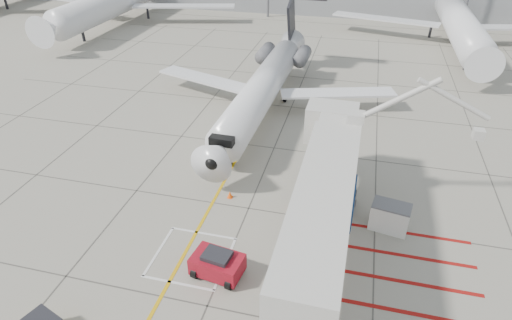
% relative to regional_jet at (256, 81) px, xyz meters
% --- Properties ---
extents(ground_plane, '(260.00, 260.00, 0.00)m').
position_rel_regional_jet_xyz_m(ground_plane, '(2.47, -15.87, -4.02)').
color(ground_plane, '#9F9B89').
rests_on(ground_plane, ground).
extents(regional_jet, '(25.08, 31.27, 8.05)m').
position_rel_regional_jet_xyz_m(regional_jet, '(0.00, 0.00, 0.00)').
color(regional_jet, white).
rests_on(regional_jet, ground_plane).
extents(jet_bridge, '(9.13, 18.84, 7.49)m').
position_rel_regional_jet_xyz_m(jet_bridge, '(7.41, -16.34, -0.28)').
color(jet_bridge, silver).
rests_on(jet_bridge, ground_plane).
extents(pushback_tug, '(2.89, 2.05, 1.55)m').
position_rel_regional_jet_xyz_m(pushback_tug, '(2.32, -17.72, -3.25)').
color(pushback_tug, maroon).
rests_on(pushback_tug, ground_plane).
extents(baggage_cart, '(1.81, 1.16, 1.14)m').
position_rel_regional_jet_xyz_m(baggage_cart, '(8.28, -10.16, -3.46)').
color(baggage_cart, '#5A5A5F').
rests_on(baggage_cart, ground_plane).
extents(ground_power_unit, '(2.43, 1.68, 1.77)m').
position_rel_regional_jet_xyz_m(ground_power_unit, '(11.22, -11.67, -3.14)').
color(ground_power_unit, white).
rests_on(ground_power_unit, ground_plane).
extents(cone_nose, '(0.35, 0.35, 0.49)m').
position_rel_regional_jet_xyz_m(cone_nose, '(0.95, -11.04, -3.78)').
color(cone_nose, '#FF530D').
rests_on(cone_nose, ground_plane).
extents(cone_side, '(0.38, 0.38, 0.53)m').
position_rel_regional_jet_xyz_m(cone_side, '(5.13, -11.17, -3.76)').
color(cone_side, '#E1410B').
rests_on(cone_side, ground_plane).
extents(bg_aircraft_c, '(33.15, 36.83, 11.05)m').
position_rel_regional_jet_xyz_m(bg_aircraft_c, '(20.17, 30.13, 1.50)').
color(bg_aircraft_c, silver).
rests_on(bg_aircraft_c, ground_plane).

